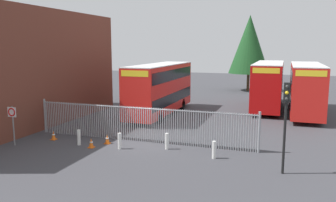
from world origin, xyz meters
The scene contains 16 objects.
ground_plane centered at (0.00, 8.00, 0.00)m, with size 100.00×100.00×0.00m, color #3D3D42.
depot_building_brick centered at (-11.62, 1.12, 4.33)m, with size 6.86×19.53×8.66m, color brown.
palisade_fence centered at (-0.45, 0.00, 1.18)m, with size 14.54×0.14×2.35m.
double_decker_bus_near_gate centered at (-2.27, 8.59, 2.42)m, with size 2.54×10.81×4.42m.
double_decker_bus_behind_fence_left centered at (9.74, 12.85, 2.42)m, with size 2.54×10.81×4.42m.
double_decker_bus_behind_fence_right centered at (6.50, 14.83, 2.42)m, with size 2.54×10.81×4.42m.
bollard_near_left centered at (-3.66, -1.98, 0.47)m, with size 0.20×0.20×0.95m, color silver.
bollard_center_front centered at (-0.96, -1.90, 0.47)m, with size 0.20×0.20×0.95m, color silver.
bollard_near_right centered at (1.66, -1.05, 0.47)m, with size 0.20×0.20×0.95m, color silver.
bollard_far_right centered at (4.58, -1.82, 0.47)m, with size 0.20×0.20×0.95m, color silver.
traffic_cone_by_gate centered at (-2.66, -2.22, 0.29)m, with size 0.34×0.34×0.59m.
traffic_cone_mid_forecourt centered at (-2.18, -1.16, 0.29)m, with size 0.34×0.34×0.59m.
traffic_cone_near_kerb centered at (-5.90, -1.46, 0.29)m, with size 0.34×0.34×0.59m.
speed_limit_sign_post centered at (-7.34, -3.30, 1.78)m, with size 0.60×0.14×2.40m.
traffic_light_kerbside centered at (8.08, -2.96, 2.99)m, with size 0.28×0.33×4.30m.
tree_tall_back centered at (3.26, 28.00, 6.21)m, with size 5.37×5.37×10.06m.
Camera 1 is at (7.96, -19.25, 5.89)m, focal length 36.62 mm.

